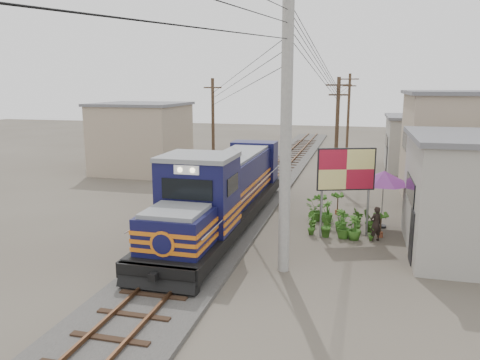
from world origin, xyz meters
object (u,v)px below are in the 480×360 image
(locomotive, at_px, (224,192))
(market_umbrella, at_px, (384,178))
(vendor, at_px, (376,224))
(billboard, at_px, (346,171))

(locomotive, distance_m, market_umbrella, 7.35)
(locomotive, distance_m, vendor, 6.83)
(vendor, bearing_deg, locomotive, -37.82)
(locomotive, bearing_deg, vendor, -2.42)
(locomotive, relative_size, billboard, 3.90)
(locomotive, height_order, market_umbrella, locomotive)
(market_umbrella, height_order, vendor, market_umbrella)
(billboard, height_order, vendor, billboard)
(locomotive, height_order, billboard, locomotive)
(billboard, xyz_separation_m, vendor, (1.33, -0.34, -2.14))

